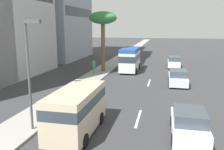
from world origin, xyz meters
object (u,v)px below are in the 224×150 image
object	(u,v)px
street_lamp	(30,63)
car_second	(178,78)
car_lead	(174,62)
pedestrian_near_lamp	(94,66)
car_fifth	(189,124)
van_fourth	(77,108)
minibus_third	(130,59)
palm_tree	(103,20)

from	to	relation	value
street_lamp	car_second	bearing A→B (deg)	-32.37
car_lead	pedestrian_near_lamp	xyz separation A→B (m)	(-7.83, 10.24, 0.29)
car_lead	car_fifth	distance (m)	23.73
car_lead	van_fourth	xyz separation A→B (m)	(-24.54, 6.19, 0.68)
van_fourth	minibus_third	bearing A→B (deg)	179.51
car_lead	car_second	size ratio (longest dim) A/B	0.90
car_lead	pedestrian_near_lamp	size ratio (longest dim) A/B	2.47
car_lead	street_lamp	bearing A→B (deg)	160.82
car_fifth	palm_tree	size ratio (longest dim) A/B	0.53
car_second	street_lamp	world-z (taller)	street_lamp
car_fifth	palm_tree	xyz separation A→B (m)	(17.85, 9.57, 6.16)
van_fourth	car_fifth	world-z (taller)	van_fourth
car_lead	van_fourth	world-z (taller)	van_fourth
car_second	palm_tree	distance (m)	12.55
car_lead	palm_tree	world-z (taller)	palm_tree
car_second	pedestrian_near_lamp	xyz separation A→B (m)	(3.33, 10.32, 0.32)
car_fifth	car_second	bearing A→B (deg)	-0.05
palm_tree	car_lead	bearing A→B (deg)	-58.25
van_fourth	pedestrian_near_lamp	xyz separation A→B (m)	(16.71, 4.05, -0.39)
van_fourth	car_fifth	distance (m)	6.35
minibus_third	pedestrian_near_lamp	distance (m)	5.39
car_fifth	palm_tree	bearing A→B (deg)	28.21
palm_tree	car_fifth	bearing A→B (deg)	-151.79
car_second	minibus_third	distance (m)	9.04
van_fourth	car_fifth	bearing A→B (deg)	97.40
car_second	palm_tree	size ratio (longest dim) A/B	0.59
minibus_third	van_fourth	bearing A→B (deg)	-0.49
pedestrian_near_lamp	street_lamp	size ratio (longest dim) A/B	0.27
car_lead	pedestrian_near_lamp	distance (m)	12.89
car_lead	street_lamp	size ratio (longest dim) A/B	0.65
minibus_third	car_fifth	distance (m)	20.15
car_lead	car_second	distance (m)	11.15
street_lamp	minibus_third	bearing A→B (deg)	-7.47
palm_tree	street_lamp	world-z (taller)	palm_tree
van_fourth	palm_tree	xyz separation A→B (m)	(18.66, 3.32, 5.45)
car_fifth	pedestrian_near_lamp	xyz separation A→B (m)	(15.90, 10.31, 0.32)
minibus_third	car_fifth	bearing A→B (deg)	17.59
car_lead	car_fifth	bearing A→B (deg)	-179.84
van_fourth	car_fifth	xyz separation A→B (m)	(0.81, -6.25, -0.71)
pedestrian_near_lamp	car_fifth	bearing A→B (deg)	-90.87
minibus_third	van_fourth	world-z (taller)	minibus_third
car_lead	van_fourth	distance (m)	25.32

